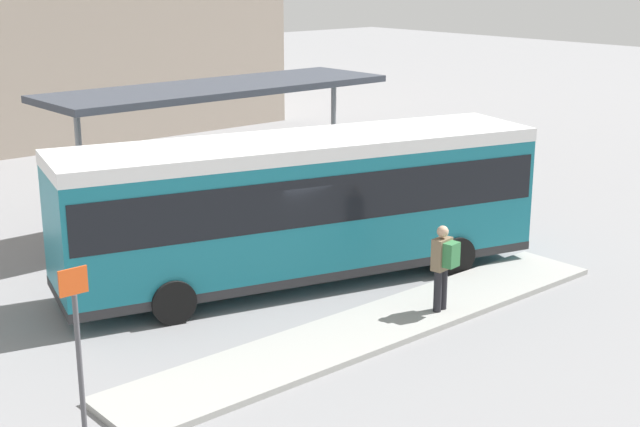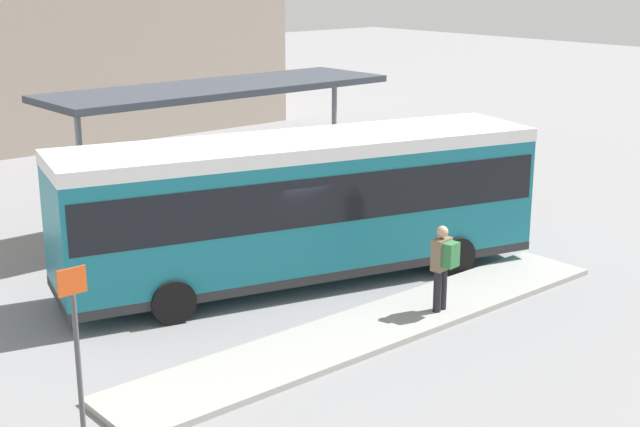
{
  "view_description": "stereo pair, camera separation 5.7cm",
  "coord_description": "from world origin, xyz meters",
  "px_view_note": "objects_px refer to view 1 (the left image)",
  "views": [
    {
      "loc": [
        -12.19,
        -14.79,
        6.97
      ],
      "look_at": [
        0.54,
        0.0,
        1.48
      ],
      "focal_mm": 50.0,
      "sensor_mm": 36.0,
      "label": 1
    },
    {
      "loc": [
        -12.15,
        -14.83,
        6.97
      ],
      "look_at": [
        0.54,
        0.0,
        1.48
      ],
      "focal_mm": 50.0,
      "sensor_mm": 36.0,
      "label": 2
    }
  ],
  "objects_px": {
    "bicycle_red": "(477,185)",
    "bicycle_blue": "(442,179)",
    "city_bus": "(302,199)",
    "bicycle_orange": "(463,182)",
    "platform_sign": "(78,349)",
    "pedestrian_waiting": "(443,263)"
  },
  "relations": [
    {
      "from": "city_bus",
      "to": "bicycle_orange",
      "type": "height_order",
      "value": "city_bus"
    },
    {
      "from": "city_bus",
      "to": "bicycle_red",
      "type": "distance_m",
      "value": 9.35
    },
    {
      "from": "pedestrian_waiting",
      "to": "bicycle_red",
      "type": "xyz_separation_m",
      "value": [
        8.14,
        5.82,
        -0.79
      ]
    },
    {
      "from": "bicycle_red",
      "to": "pedestrian_waiting",
      "type": "bearing_deg",
      "value": 134.69
    },
    {
      "from": "bicycle_red",
      "to": "bicycle_blue",
      "type": "relative_size",
      "value": 1.08
    },
    {
      "from": "bicycle_orange",
      "to": "platform_sign",
      "type": "distance_m",
      "value": 17.37
    },
    {
      "from": "city_bus",
      "to": "bicycle_orange",
      "type": "distance_m",
      "value": 9.63
    },
    {
      "from": "pedestrian_waiting",
      "to": "platform_sign",
      "type": "distance_m",
      "value": 7.87
    },
    {
      "from": "city_bus",
      "to": "bicycle_red",
      "type": "relative_size",
      "value": 6.8
    },
    {
      "from": "bicycle_orange",
      "to": "bicycle_blue",
      "type": "relative_size",
      "value": 1.02
    },
    {
      "from": "city_bus",
      "to": "platform_sign",
      "type": "relative_size",
      "value": 3.98
    },
    {
      "from": "city_bus",
      "to": "bicycle_blue",
      "type": "relative_size",
      "value": 7.36
    },
    {
      "from": "pedestrian_waiting",
      "to": "bicycle_orange",
      "type": "xyz_separation_m",
      "value": [
        8.24,
        6.48,
        -0.82
      ]
    },
    {
      "from": "bicycle_red",
      "to": "bicycle_blue",
      "type": "bearing_deg",
      "value": 16.28
    },
    {
      "from": "city_bus",
      "to": "platform_sign",
      "type": "bearing_deg",
      "value": -138.85
    },
    {
      "from": "platform_sign",
      "to": "pedestrian_waiting",
      "type": "bearing_deg",
      "value": -0.66
    },
    {
      "from": "city_bus",
      "to": "bicycle_orange",
      "type": "relative_size",
      "value": 7.2
    },
    {
      "from": "bicycle_red",
      "to": "bicycle_orange",
      "type": "relative_size",
      "value": 1.06
    },
    {
      "from": "city_bus",
      "to": "pedestrian_waiting",
      "type": "distance_m",
      "value": 3.69
    },
    {
      "from": "city_bus",
      "to": "platform_sign",
      "type": "height_order",
      "value": "city_bus"
    },
    {
      "from": "bicycle_orange",
      "to": "platform_sign",
      "type": "relative_size",
      "value": 0.55
    },
    {
      "from": "platform_sign",
      "to": "bicycle_orange",
      "type": "bearing_deg",
      "value": 21.63
    }
  ]
}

